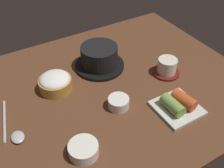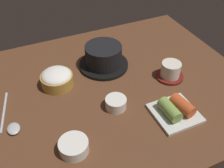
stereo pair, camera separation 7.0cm
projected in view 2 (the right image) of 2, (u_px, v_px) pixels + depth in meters
The scene contains 8 objects.
dining_table at pixel (104, 91), 88.14cm from camera, with size 100.00×76.00×2.00cm, color #56331E.
stone_pot at pixel (104, 57), 94.50cm from camera, with size 18.18×18.18×8.58cm.
rice_bowl at pixel (57, 78), 87.06cm from camera, with size 10.90×10.90×6.03cm.
tea_cup_with_saucer at pixel (170, 71), 90.33cm from camera, with size 9.66×9.66×6.03cm.
banchan_cup_center at pixel (115, 103), 79.67cm from camera, with size 6.59×6.59×3.45cm.
kimchi_plate at pixel (176, 110), 77.51cm from camera, with size 13.02×13.02×4.81cm.
side_bowl_near at pixel (74, 146), 67.77cm from camera, with size 7.96×7.96×3.42cm.
spoon at pixel (10, 123), 75.41cm from camera, with size 5.78×18.86×1.35cm.
Camera 2 is at (-24.15, -60.43, 60.54)cm, focal length 41.60 mm.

